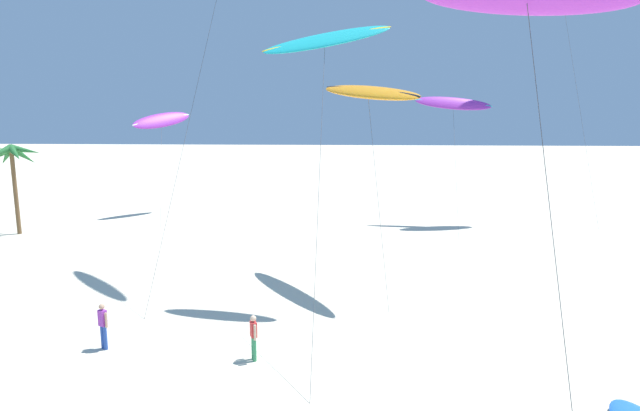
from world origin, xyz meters
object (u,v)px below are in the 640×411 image
(palm_tree_2, at_px, (12,158))
(person_near_right, at_px, (103,324))
(person_mid_field, at_px, (254,336))
(flying_kite_7, at_px, (325,40))
(flying_kite_1, at_px, (162,120))
(flying_kite_5, at_px, (368,92))
(flying_kite_3, at_px, (453,103))

(palm_tree_2, relative_size, person_near_right, 3.68)
(person_near_right, relative_size, person_mid_field, 1.05)
(palm_tree_2, relative_size, flying_kite_7, 0.51)
(flying_kite_7, height_order, person_near_right, flying_kite_7)
(flying_kite_1, distance_m, flying_kite_5, 24.63)
(flying_kite_7, bearing_deg, person_near_right, -145.34)
(flying_kite_1, bearing_deg, person_mid_field, -64.94)
(flying_kite_3, relative_size, flying_kite_7, 0.80)
(person_mid_field, bearing_deg, palm_tree_2, 137.74)
(flying_kite_5, distance_m, flying_kite_7, 3.94)
(flying_kite_1, bearing_deg, flying_kite_5, -47.21)
(palm_tree_2, distance_m, person_near_right, 23.75)
(flying_kite_3, bearing_deg, flying_kite_7, -116.27)
(flying_kite_7, relative_size, person_near_right, 7.18)
(flying_kite_1, relative_size, flying_kite_5, 0.98)
(flying_kite_3, bearing_deg, palm_tree_2, -170.01)
(flying_kite_7, distance_m, person_mid_field, 12.55)
(flying_kite_5, distance_m, person_near_right, 15.46)
(palm_tree_2, relative_size, flying_kite_3, 0.64)
(flying_kite_3, relative_size, person_near_right, 5.78)
(flying_kite_3, height_order, flying_kite_7, flying_kite_7)
(flying_kite_7, bearing_deg, flying_kite_3, 63.73)
(flying_kite_3, height_order, flying_kite_5, flying_kite_5)
(flying_kite_1, xyz_separation_m, flying_kite_3, (23.70, -2.62, 1.33))
(person_mid_field, bearing_deg, flying_kite_3, 65.21)
(flying_kite_1, distance_m, flying_kite_3, 23.89)
(flying_kite_5, bearing_deg, flying_kite_3, 65.55)
(flying_kite_5, relative_size, person_near_right, 5.91)
(palm_tree_2, bearing_deg, flying_kite_7, -28.97)
(flying_kite_5, height_order, person_mid_field, flying_kite_5)
(flying_kite_3, xyz_separation_m, person_mid_field, (-11.17, -24.19, -8.42))
(flying_kite_7, distance_m, person_near_right, 14.40)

